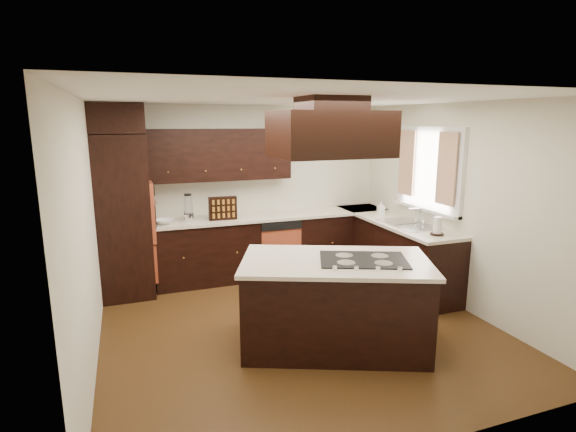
% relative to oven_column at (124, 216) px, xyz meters
% --- Properties ---
extents(floor, '(4.20, 4.20, 0.02)m').
position_rel_oven_column_xyz_m(floor, '(1.78, -1.71, -1.07)').
color(floor, '#593817').
rests_on(floor, ground).
extents(ceiling, '(4.20, 4.20, 0.02)m').
position_rel_oven_column_xyz_m(ceiling, '(1.78, -1.71, 1.45)').
color(ceiling, white).
rests_on(ceiling, ground).
extents(wall_back, '(4.20, 0.02, 2.50)m').
position_rel_oven_column_xyz_m(wall_back, '(1.78, 0.40, 0.19)').
color(wall_back, beige).
rests_on(wall_back, ground).
extents(wall_front, '(4.20, 0.02, 2.50)m').
position_rel_oven_column_xyz_m(wall_front, '(1.78, -3.81, 0.19)').
color(wall_front, beige).
rests_on(wall_front, ground).
extents(wall_left, '(0.02, 4.20, 2.50)m').
position_rel_oven_column_xyz_m(wall_left, '(-0.33, -1.71, 0.19)').
color(wall_left, beige).
rests_on(wall_left, ground).
extents(wall_right, '(0.02, 4.20, 2.50)m').
position_rel_oven_column_xyz_m(wall_right, '(3.88, -1.71, 0.19)').
color(wall_right, beige).
rests_on(wall_right, ground).
extents(oven_column, '(0.65, 0.75, 2.12)m').
position_rel_oven_column_xyz_m(oven_column, '(0.00, 0.00, 0.00)').
color(oven_column, black).
rests_on(oven_column, floor).
extents(wall_oven_face, '(0.05, 0.62, 0.78)m').
position_rel_oven_column_xyz_m(wall_oven_face, '(0.35, 0.00, 0.06)').
color(wall_oven_face, '#B94C2D').
rests_on(wall_oven_face, oven_column).
extents(base_cabinets_back, '(2.93, 0.60, 0.88)m').
position_rel_oven_column_xyz_m(base_cabinets_back, '(1.81, 0.09, -0.62)').
color(base_cabinets_back, black).
rests_on(base_cabinets_back, floor).
extents(base_cabinets_right, '(0.60, 2.40, 0.88)m').
position_rel_oven_column_xyz_m(base_cabinets_right, '(3.58, -0.80, -0.62)').
color(base_cabinets_right, black).
rests_on(base_cabinets_right, floor).
extents(countertop_back, '(2.93, 0.63, 0.04)m').
position_rel_oven_column_xyz_m(countertop_back, '(1.81, 0.08, -0.16)').
color(countertop_back, beige).
rests_on(countertop_back, base_cabinets_back).
extents(countertop_right, '(0.63, 2.40, 0.04)m').
position_rel_oven_column_xyz_m(countertop_right, '(3.56, -0.80, -0.16)').
color(countertop_right, beige).
rests_on(countertop_right, base_cabinets_right).
extents(upper_cabinets, '(2.00, 0.34, 0.72)m').
position_rel_oven_column_xyz_m(upper_cabinets, '(1.34, 0.23, 0.75)').
color(upper_cabinets, black).
rests_on(upper_cabinets, wall_back).
extents(dishwasher_front, '(0.60, 0.05, 0.72)m').
position_rel_oven_column_xyz_m(dishwasher_front, '(2.10, -0.20, -0.66)').
color(dishwasher_front, '#B94C2D').
rests_on(dishwasher_front, floor).
extents(window_frame, '(0.06, 1.32, 1.12)m').
position_rel_oven_column_xyz_m(window_frame, '(3.85, -1.16, 0.59)').
color(window_frame, silver).
rests_on(window_frame, wall_right).
extents(window_pane, '(0.00, 1.20, 1.00)m').
position_rel_oven_column_xyz_m(window_pane, '(3.87, -1.16, 0.59)').
color(window_pane, white).
rests_on(window_pane, wall_right).
extents(curtain_left, '(0.02, 0.34, 0.90)m').
position_rel_oven_column_xyz_m(curtain_left, '(3.79, -1.57, 0.64)').
color(curtain_left, beige).
rests_on(curtain_left, wall_right).
extents(curtain_right, '(0.02, 0.34, 0.90)m').
position_rel_oven_column_xyz_m(curtain_right, '(3.79, -0.74, 0.64)').
color(curtain_right, beige).
rests_on(curtain_right, wall_right).
extents(sink_rim, '(0.52, 0.84, 0.01)m').
position_rel_oven_column_xyz_m(sink_rim, '(3.58, -1.16, -0.14)').
color(sink_rim, silver).
rests_on(sink_rim, countertop_right).
extents(island, '(2.04, 1.60, 0.88)m').
position_rel_oven_column_xyz_m(island, '(1.97, -2.23, -0.62)').
color(island, black).
rests_on(island, floor).
extents(island_top, '(2.13, 1.69, 0.04)m').
position_rel_oven_column_xyz_m(island_top, '(1.97, -2.23, -0.16)').
color(island_top, beige).
rests_on(island_top, island).
extents(cooktop, '(1.01, 0.85, 0.01)m').
position_rel_oven_column_xyz_m(cooktop, '(2.23, -2.34, -0.13)').
color(cooktop, black).
rests_on(cooktop, island_top).
extents(range_hood, '(1.05, 0.72, 0.42)m').
position_rel_oven_column_xyz_m(range_hood, '(1.88, -2.25, 1.10)').
color(range_hood, black).
rests_on(range_hood, ceiling).
extents(hood_duct, '(0.55, 0.50, 0.13)m').
position_rel_oven_column_xyz_m(hood_duct, '(1.88, -2.25, 1.38)').
color(hood_duct, black).
rests_on(hood_duct, ceiling).
extents(blender_base, '(0.15, 0.15, 0.10)m').
position_rel_oven_column_xyz_m(blender_base, '(0.84, 0.06, -0.09)').
color(blender_base, silver).
rests_on(blender_base, countertop_back).
extents(blender_pitcher, '(0.13, 0.13, 0.26)m').
position_rel_oven_column_xyz_m(blender_pitcher, '(0.84, 0.06, 0.09)').
color(blender_pitcher, silver).
rests_on(blender_pitcher, blender_base).
extents(spice_rack, '(0.40, 0.12, 0.32)m').
position_rel_oven_column_xyz_m(spice_rack, '(1.30, -0.01, 0.02)').
color(spice_rack, black).
rests_on(spice_rack, countertop_back).
extents(mixing_bowl, '(0.33, 0.33, 0.06)m').
position_rel_oven_column_xyz_m(mixing_bowl, '(0.51, -0.00, -0.11)').
color(mixing_bowl, silver).
rests_on(mixing_bowl, countertop_back).
extents(soap_bottle, '(0.11, 0.11, 0.21)m').
position_rel_oven_column_xyz_m(soap_bottle, '(3.57, -0.46, -0.04)').
color(soap_bottle, silver).
rests_on(soap_bottle, countertop_right).
extents(paper_towel, '(0.13, 0.13, 0.22)m').
position_rel_oven_column_xyz_m(paper_towel, '(3.57, -1.75, -0.03)').
color(paper_towel, silver).
rests_on(paper_towel, countertop_right).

